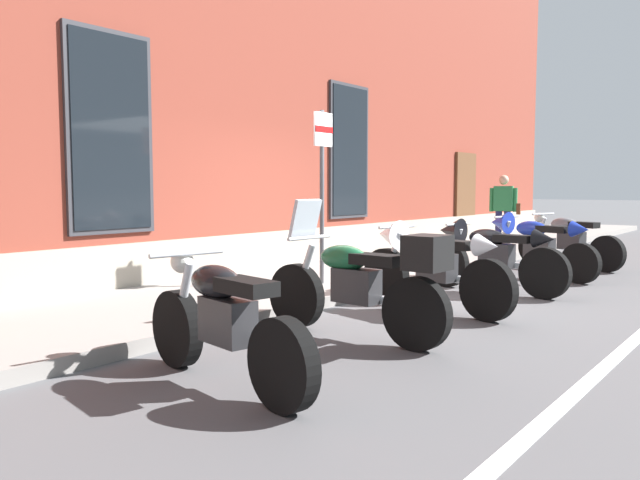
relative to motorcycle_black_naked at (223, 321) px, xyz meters
The scene contains 11 objects.
ground_plane 4.35m from the motorcycle_black_naked, 15.49° to the left, with size 140.00×140.00×0.00m, color #4C4C4F.
sidewalk 4.83m from the motorcycle_black_naked, 30.05° to the left, with size 31.83×2.51×0.14m, color gray.
brick_pub_facade 9.26m from the motorcycle_black_naked, 60.16° to the left, with size 25.83×7.29×8.86m.
motorcycle_black_naked is the anchor object (origin of this frame).
motorcycle_green_touring 1.74m from the motorcycle_black_naked, ahead, with size 0.62×2.06×1.30m.
motorcycle_white_sport 3.41m from the motorcycle_black_naked, ahead, with size 0.73×2.13×1.02m.
motorcycle_black_sport 5.02m from the motorcycle_black_naked, ahead, with size 0.62×2.11×0.99m.
motorcycle_blue_sport 6.77m from the motorcycle_black_naked, ahead, with size 0.78×2.05×1.02m.
motorcycle_grey_naked 8.37m from the motorcycle_black_naked, ahead, with size 0.84×2.00×0.96m.
pedestrian_striped_shirt 10.41m from the motorcycle_black_naked, 10.81° to the left, with size 0.31×0.65×1.55m.
parking_sign 4.14m from the motorcycle_black_naked, 27.21° to the left, with size 0.36×0.07×2.29m.
Camera 1 is at (-7.20, -4.38, 1.42)m, focal length 35.12 mm.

